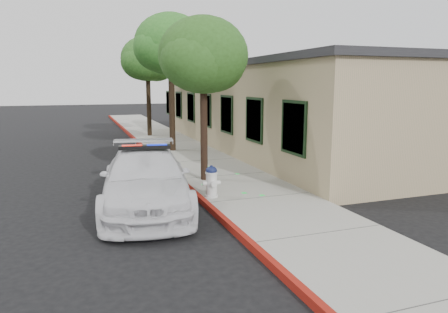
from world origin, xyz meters
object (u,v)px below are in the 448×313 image
Objects in this scene: street_tree_far at (148,61)px; police_car at (146,179)px; fire_hydrant at (212,181)px; street_tree_mid at (171,47)px; clapboard_building at (277,107)px; street_tree_near at (204,59)px.

police_car is at bearing -100.16° from street_tree_far.
police_car is at bearing -179.39° from fire_hydrant.
clapboard_building is at bearing -0.55° from street_tree_mid.
fire_hydrant is at bearing -93.12° from street_tree_far.
clapboard_building is at bearing 47.16° from street_tree_near.
street_tree_mid reaches higher than street_tree_near.
clapboard_building is 3.29× the size of street_tree_mid.
fire_hydrant is (1.82, -0.05, -0.20)m from police_car.
street_tree_near is at bearing -132.84° from clapboard_building.
police_car is 0.91× the size of street_tree_mid.
street_tree_far reaches higher than street_tree_near.
street_tree_mid reaches higher than street_tree_far.
police_car is 1.83m from fire_hydrant.
fire_hydrant is 0.14× the size of street_tree_mid.
fire_hydrant is 0.17× the size of street_tree_near.
clapboard_building is 6.18m from street_tree_mid.
fire_hydrant is 0.15× the size of street_tree_far.
police_car is at bearing -134.03° from clapboard_building.
street_tree_far is (0.34, 12.51, 0.56)m from street_tree_near.
street_tree_near is (2.27, 2.09, 3.27)m from police_car.
police_car is 15.32m from street_tree_far.
street_tree_far is (-0.03, 6.11, -0.30)m from street_tree_mid.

